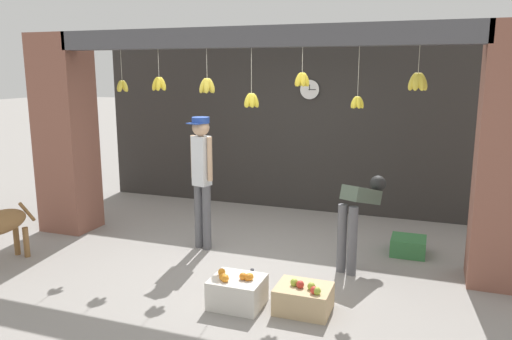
# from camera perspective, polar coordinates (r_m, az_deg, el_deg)

# --- Properties ---
(ground_plane) EXTENTS (60.00, 60.00, 0.00)m
(ground_plane) POSITION_cam_1_polar(r_m,az_deg,el_deg) (6.30, -1.14, -10.18)
(ground_plane) COLOR gray
(shop_back_wall) EXTENTS (7.07, 0.12, 2.81)m
(shop_back_wall) POSITION_cam_1_polar(r_m,az_deg,el_deg) (8.28, 5.02, 5.04)
(shop_back_wall) COLOR #2D2B28
(shop_back_wall) RESTS_ON ground_plane
(shop_pillar_left) EXTENTS (0.70, 0.60, 2.81)m
(shop_pillar_left) POSITION_cam_1_polar(r_m,az_deg,el_deg) (7.68, -20.92, 3.83)
(shop_pillar_left) COLOR brown
(shop_pillar_left) RESTS_ON ground_plane
(shop_pillar_right) EXTENTS (0.70, 0.60, 2.81)m
(shop_pillar_right) POSITION_cam_1_polar(r_m,az_deg,el_deg) (5.89, 27.19, 1.20)
(shop_pillar_right) COLOR brown
(shop_pillar_right) RESTS_ON ground_plane
(storefront_awning) EXTENTS (5.17, 0.30, 0.95)m
(storefront_awning) POSITION_cam_1_polar(r_m,az_deg,el_deg) (5.97, -0.58, 14.45)
(storefront_awning) COLOR #4C4C51
(shopkeeper) EXTENTS (0.33, 0.30, 1.73)m
(shopkeeper) POSITION_cam_1_polar(r_m,az_deg,el_deg) (6.44, -6.22, -0.16)
(shopkeeper) COLOR #56565B
(shopkeeper) RESTS_ON ground_plane
(worker_stooping) EXTENTS (0.47, 0.78, 1.05)m
(worker_stooping) POSITION_cam_1_polar(r_m,az_deg,el_deg) (5.96, 11.63, -4.59)
(worker_stooping) COLOR #56565B
(worker_stooping) RESTS_ON ground_plane
(fruit_crate_oranges) EXTENTS (0.51, 0.44, 0.36)m
(fruit_crate_oranges) POSITION_cam_1_polar(r_m,az_deg,el_deg) (5.12, -2.16, -13.67)
(fruit_crate_oranges) COLOR silver
(fruit_crate_oranges) RESTS_ON ground_plane
(fruit_crate_apples) EXTENTS (0.53, 0.43, 0.32)m
(fruit_crate_apples) POSITION_cam_1_polar(r_m,az_deg,el_deg) (5.04, 5.46, -14.38)
(fruit_crate_apples) COLOR tan
(fruit_crate_apples) RESTS_ON ground_plane
(produce_box_green) EXTENTS (0.43, 0.41, 0.22)m
(produce_box_green) POSITION_cam_1_polar(r_m,az_deg,el_deg) (6.71, 17.01, -8.30)
(produce_box_green) COLOR #387A42
(produce_box_green) RESTS_ON ground_plane
(water_bottle) EXTENTS (0.07, 0.07, 0.24)m
(water_bottle) POSITION_cam_1_polar(r_m,az_deg,el_deg) (5.44, -0.44, -12.51)
(water_bottle) COLOR silver
(water_bottle) RESTS_ON ground_plane
(wall_clock) EXTENTS (0.33, 0.03, 0.33)m
(wall_clock) POSITION_cam_1_polar(r_m,az_deg,el_deg) (8.12, 6.16, 9.13)
(wall_clock) COLOR black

